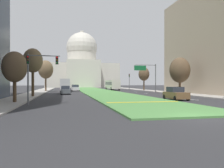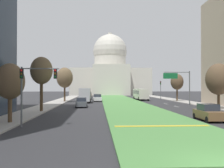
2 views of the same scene
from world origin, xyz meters
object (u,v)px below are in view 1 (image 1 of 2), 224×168
(traffic_light_near_left, at_px, (37,68))
(traffic_light_far_right, at_px, (129,79))
(capitol_building, at_px, (82,66))
(sedan_far_horizon, at_px, (65,87))
(box_truck_delivery, at_px, (65,85))
(sedan_lead_stopped, at_px, (176,94))
(overhead_guide_sign, at_px, (148,72))
(street_tree_right_far, at_px, (144,74))
(street_tree_left_far, at_px, (46,70))
(street_tree_left_near, at_px, (15,67))
(city_bus, at_px, (112,84))
(sedan_very_far, at_px, (64,87))
(sedan_distant, at_px, (75,88))
(street_tree_right_mid, at_px, (180,70))
(street_tree_left_mid, at_px, (33,61))
(sedan_midblock, at_px, (65,90))

(traffic_light_near_left, height_order, traffic_light_far_right, same)
(capitol_building, height_order, sedan_far_horizon, capitol_building)
(box_truck_delivery, bearing_deg, sedan_lead_stopped, -64.48)
(overhead_guide_sign, bearing_deg, street_tree_right_far, 74.63)
(traffic_light_far_right, height_order, street_tree_right_far, street_tree_right_far)
(street_tree_left_far, bearing_deg, traffic_light_far_right, 23.21)
(street_tree_left_near, relative_size, city_bus, 0.52)
(street_tree_right_far, height_order, sedan_very_far, street_tree_right_far)
(sedan_lead_stopped, relative_size, box_truck_delivery, 0.67)
(capitol_building, height_order, sedan_distant, capitol_building)
(street_tree_left_near, relative_size, sedan_distant, 1.27)
(street_tree_right_mid, bearing_deg, sedan_very_far, 115.74)
(street_tree_left_mid, bearing_deg, street_tree_right_far, 41.62)
(traffic_light_near_left, height_order, sedan_midblock, traffic_light_near_left)
(sedan_very_far, bearing_deg, sedan_lead_stopped, -75.88)
(traffic_light_near_left, distance_m, sedan_distant, 38.87)
(street_tree_right_mid, xyz_separation_m, street_tree_left_far, (-26.23, 20.19, 0.93))
(capitol_building, relative_size, street_tree_left_near, 6.12)
(traffic_light_near_left, bearing_deg, sedan_lead_stopped, 10.41)
(sedan_very_far, xyz_separation_m, box_truck_delivery, (0.22, -27.59, 0.82))
(street_tree_left_near, relative_size, sedan_far_horizon, 1.20)
(traffic_light_far_right, bearing_deg, sedan_distant, -155.14)
(overhead_guide_sign, distance_m, box_truck_delivery, 20.34)
(street_tree_right_mid, xyz_separation_m, street_tree_right_far, (0.33, 21.18, 0.01))
(traffic_light_near_left, relative_size, city_bus, 0.47)
(capitol_building, height_order, sedan_midblock, capitol_building)
(sedan_distant, bearing_deg, sedan_very_far, 97.49)
(overhead_guide_sign, xyz_separation_m, street_tree_right_far, (3.19, 11.61, 0.02))
(street_tree_right_far, bearing_deg, traffic_light_far_right, 98.66)
(traffic_light_far_right, height_order, overhead_guide_sign, overhead_guide_sign)
(traffic_light_far_right, bearing_deg, street_tree_right_mid, -87.86)
(capitol_building, xyz_separation_m, sedan_very_far, (-8.51, -30.26, -9.52))
(street_tree_left_near, height_order, city_bus, street_tree_left_near)
(street_tree_left_near, distance_m, sedan_very_far, 58.63)
(street_tree_left_mid, distance_m, street_tree_left_far, 22.74)
(street_tree_right_mid, bearing_deg, street_tree_left_mid, -174.49)
(sedan_distant, bearing_deg, sedan_far_horizon, 104.95)
(overhead_guide_sign, relative_size, sedan_far_horizon, 1.37)
(sedan_distant, bearing_deg, street_tree_right_far, -4.85)
(capitol_building, height_order, box_truck_delivery, capitol_building)
(traffic_light_near_left, distance_m, sedan_very_far, 60.60)
(sedan_lead_stopped, bearing_deg, sedan_very_far, 104.12)
(sedan_distant, height_order, sedan_very_far, sedan_very_far)
(capitol_building, bearing_deg, sedan_far_horizon, -100.92)
(capitol_building, bearing_deg, box_truck_delivery, -98.15)
(street_tree_left_mid, xyz_separation_m, city_bus, (19.14, 31.04, -3.89))
(city_bus, bearing_deg, street_tree_left_mid, -121.66)
(street_tree_left_far, xyz_separation_m, sedan_lead_stopped, (19.00, -32.62, -4.77))
(street_tree_left_far, distance_m, city_bus, 21.08)
(traffic_light_far_right, relative_size, street_tree_right_mid, 0.73)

